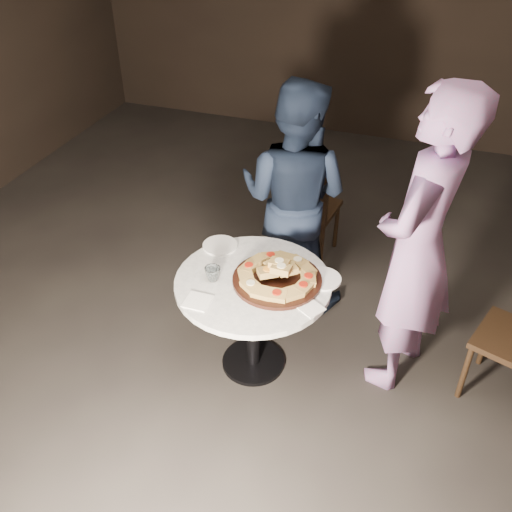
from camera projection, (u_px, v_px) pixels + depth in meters
The scene contains 12 objects.
floor at pixel (270, 360), 3.50m from camera, with size 7.00×7.00×0.00m, color black.
table at pixel (253, 297), 3.17m from camera, with size 0.98×0.98×0.65m.
serving_board at pixel (277, 280), 3.09m from camera, with size 0.49×0.49×0.02m, color black.
focaccia_pile at pixel (277, 273), 3.06m from camera, with size 0.44×0.42×0.12m.
plate_left at pixel (220, 245), 3.36m from camera, with size 0.21×0.21×0.01m, color white.
plate_right at pixel (322, 279), 3.10m from camera, with size 0.21×0.21×0.01m, color white.
water_glass at pixel (213, 274), 3.08m from camera, with size 0.09×0.09×0.08m, color silver.
napkin_near at pixel (198, 301), 2.96m from camera, with size 0.13×0.13×0.01m, color white.
napkin_far at pixel (311, 308), 2.91m from camera, with size 0.11×0.11×0.01m, color white.
chair_far at pixel (307, 206), 4.10m from camera, with size 0.41×0.43×0.79m.
diner_navy at pixel (294, 197), 3.59m from camera, with size 0.74×0.58×1.53m, color black.
diner_teal at pixel (417, 248), 2.93m from camera, with size 0.65×0.42×1.77m, color #86629A.
Camera 1 is at (0.73, -2.34, 2.58)m, focal length 40.00 mm.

